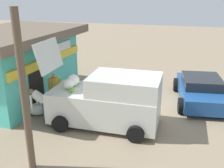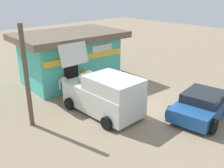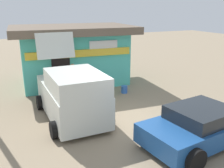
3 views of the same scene
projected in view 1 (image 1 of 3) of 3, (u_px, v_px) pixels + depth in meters
name	position (u px, v px, depth m)	size (l,w,h in m)	color
ground_plane	(143.00, 111.00, 11.38)	(60.00, 60.00, 0.00)	gray
storefront_bar	(17.00, 63.00, 12.33)	(6.89, 4.86, 3.22)	#4CC6B7
delivery_van	(108.00, 100.00, 9.96)	(2.25, 4.41, 3.14)	silver
parked_sedan	(201.00, 90.00, 12.12)	(4.11, 2.61, 1.21)	#1E4C8C
vendor_standing	(55.00, 88.00, 11.38)	(0.43, 0.55, 1.61)	navy
customer_bending	(40.00, 101.00, 10.32)	(0.57, 0.79, 1.30)	navy
unloaded_banana_pile	(37.00, 109.00, 10.99)	(0.74, 0.83, 0.50)	silver
paint_bucket	(90.00, 87.00, 13.68)	(0.32, 0.32, 0.37)	blue
utility_pole	(24.00, 95.00, 7.01)	(0.20, 0.20, 4.54)	brown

